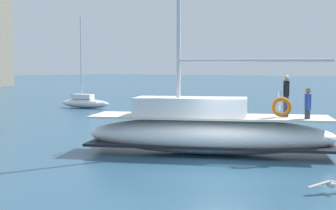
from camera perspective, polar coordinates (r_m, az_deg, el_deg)
name	(u,v)px	position (r m, az deg, el deg)	size (l,w,h in m)	color
ground_plane	(221,165)	(16.11, 6.50, -7.34)	(400.00, 400.00, 0.00)	#284C66
main_sailboat	(207,130)	(18.10, 4.81, -3.08)	(6.55, 9.63, 14.33)	white
moored_sloop_near	(85,102)	(39.74, -10.16, 0.41)	(2.06, 4.83, 7.63)	white
seagull	(331,184)	(13.16, 19.30, -9.13)	(1.10, 0.90, 0.18)	silver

